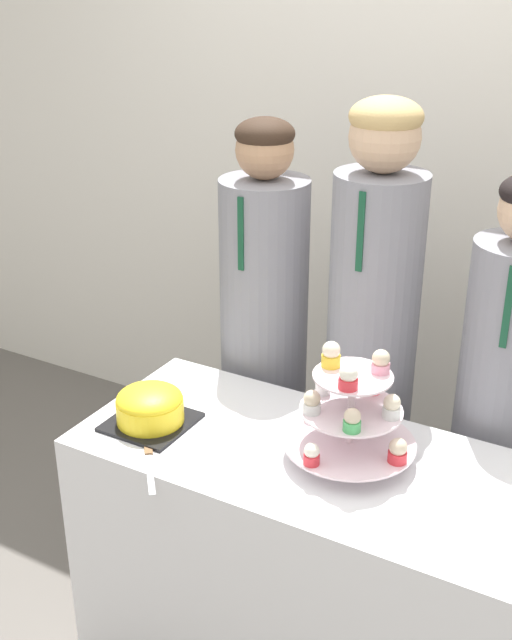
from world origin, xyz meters
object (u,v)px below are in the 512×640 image
Objects in this scene: round_cake at (150,406)px; student_1 at (370,370)px; student_0 at (264,361)px; cupcake_stand at (352,410)px; cake_knife at (149,456)px; student_2 at (500,432)px.

round_cake is 0.69m from student_1.
round_cake is at bearing -95.28° from student_0.
round_cake is 0.64× the size of cupcake_stand.
student_0 is (-0.04, 0.68, -0.04)m from cake_knife.
cupcake_stand reaches higher than cake_knife.
cupcake_stand is at bearing -123.12° from student_2.
student_2 is (0.40, -0.00, -0.10)m from student_1.
round_cake is 1.09× the size of cake_knife.
round_cake is at bearing -168.12° from cupcake_stand.
cake_knife is 0.13× the size of student_0.
cake_knife is at bearing -115.57° from student_1.
student_0 reaches higher than student_2.
student_1 is at bearing 105.72° from cupcake_stand.
cupcake_stand is 0.21× the size of student_1.
student_0 is at bearing 84.72° from round_cake.
student_1 is (-0.12, 0.43, -0.12)m from cupcake_stand.
round_cake is 0.56m from cupcake_stand.
student_1 is (0.42, 0.54, -0.03)m from round_cake.
student_1 is (0.37, 0.00, 0.06)m from student_0.
cake_knife is 0.75m from student_1.
student_1 reaches higher than student_2.
cupcake_stand is 0.23× the size of student_2.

